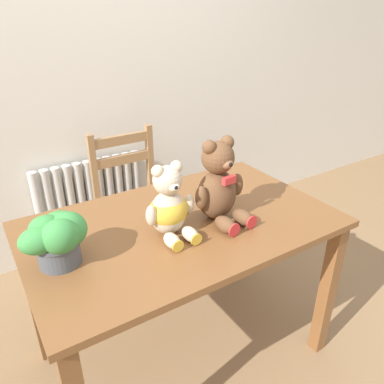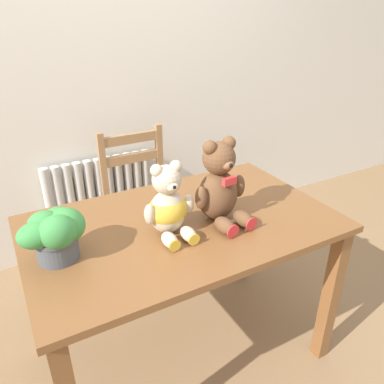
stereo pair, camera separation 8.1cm
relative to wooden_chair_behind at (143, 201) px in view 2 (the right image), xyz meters
name	(u,v)px [view 2 (the right image)]	position (x,y,z in m)	size (l,w,h in m)	color
wall_back	(91,58)	(-0.14, 0.36, 0.85)	(8.00, 0.04, 2.60)	silver
radiator	(103,208)	(-0.20, 0.29, -0.15)	(0.75, 0.10, 0.68)	beige
dining_table	(182,244)	(-0.14, -0.82, 0.20)	(1.29, 0.79, 0.77)	brown
wooden_chair_behind	(143,201)	(0.00, 0.00, 0.00)	(0.43, 0.45, 0.89)	#997047
teddy_bear_left	(168,206)	(-0.22, -0.87, 0.44)	(0.21, 0.21, 0.30)	beige
teddy_bear_right	(220,186)	(0.01, -0.88, 0.47)	(0.25, 0.26, 0.36)	brown
potted_plant	(56,232)	(-0.64, -0.84, 0.43)	(0.23, 0.20, 0.19)	#4C5156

